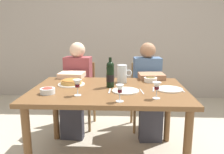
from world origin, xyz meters
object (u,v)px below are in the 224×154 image
wine_glass_left_diner (77,84)px  dinner_plate_right_setting (126,91)px  wine_glass_right_diner (157,87)px  chair_left (81,90)px  water_pitcher (122,75)px  chair_right (145,91)px  olive_bowl (151,79)px  dinner_plate_left_setting (169,89)px  wine_bottle (110,74)px  salad_bowl (48,90)px  dining_table (109,98)px  baked_tart (71,82)px  diner_right (148,87)px  wine_glass_centre (120,90)px  diner_left (76,86)px

wine_glass_left_diner → dinner_plate_right_setting: size_ratio=0.57×
wine_glass_left_diner → wine_glass_right_diner: wine_glass_left_diner is taller
wine_glass_right_diner → chair_left: bearing=125.9°
water_pitcher → chair_right: water_pitcher is taller
olive_bowl → wine_glass_left_diner: (-0.70, -0.55, 0.07)m
dinner_plate_left_setting → chair_left: bearing=138.5°
wine_bottle → salad_bowl: size_ratio=2.24×
dining_table → baked_tart: baked_tart is taller
baked_tart → diner_right: bearing=30.1°
wine_glass_right_diner → chair_left: 1.52m
wine_glass_left_diner → dining_table: bearing=42.8°
dining_table → wine_glass_left_diner: size_ratio=10.44×
dining_table → wine_glass_left_diner: bearing=-137.2°
dining_table → wine_glass_right_diner: wine_glass_right_diner is taller
wine_bottle → wine_glass_centre: 0.47m
olive_bowl → chair_right: (0.00, 0.57, -0.29)m
wine_glass_right_diner → chair_right: 1.23m
wine_bottle → baked_tart: bearing=169.8°
dinner_plate_left_setting → chair_left: chair_left is taller
wine_glass_left_diner → chair_right: (0.71, 1.11, -0.37)m
baked_tart → diner_left: diner_left is taller
water_pitcher → salad_bowl: 0.82m
diner_left → diner_right: bearing=-176.8°
chair_left → chair_right: 0.89m
wine_bottle → wine_glass_centre: bearing=-77.6°
salad_bowl → wine_glass_right_diner: 0.97m
wine_glass_centre → chair_right: size_ratio=0.16×
dining_table → water_pitcher: bearing=64.0°
wine_glass_left_diner → dinner_plate_left_setting: 0.88m
chair_right → dinner_plate_right_setting: bearing=69.6°
dining_table → chair_right: chair_right is taller
wine_glass_left_diner → wine_bottle: bearing=48.3°
water_pitcher → diner_right: (0.33, 0.37, -0.23)m
dinner_plate_right_setting → diner_left: bearing=129.7°
salad_bowl → wine_glass_centre: bearing=-16.6°
dining_table → wine_glass_centre: wine_glass_centre is taller
water_pitcher → dinner_plate_right_setting: 0.37m
wine_glass_right_diner → dinner_plate_right_setting: 0.34m
wine_glass_centre → dinner_plate_left_setting: 0.61m
salad_bowl → diner_left: bearing=84.4°
baked_tart → salad_bowl: bearing=-113.0°
wine_glass_left_diner → dinner_plate_left_setting: (0.84, 0.23, -0.10)m
baked_tart → salad_bowl: (-0.14, -0.34, 0.00)m
wine_glass_right_diner → diner_left: diner_left is taller
diner_right → dinner_plate_left_setting: bearing=96.6°
water_pitcher → wine_glass_centre: bearing=-91.5°
wine_bottle → dinner_plate_right_setting: 0.25m
baked_tart → wine_glass_right_diner: 0.93m
salad_bowl → dinner_plate_right_setting: (0.70, 0.11, -0.02)m
wine_glass_right_diner → chair_right: bearing=88.7°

